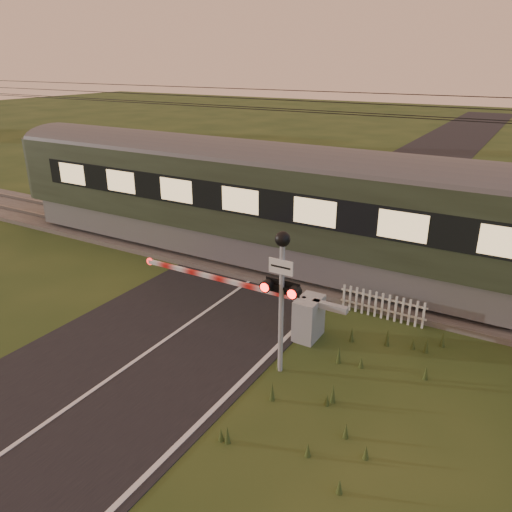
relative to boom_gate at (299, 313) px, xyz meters
The scene contains 7 objects.
ground 3.95m from the boom_gate, 139.12° to the right, with size 160.00×160.00×0.00m, color #233815.
road 4.09m from the boom_gate, 136.46° to the right, with size 6.00×140.00×0.03m.
track_bed 4.96m from the boom_gate, 126.74° to the left, with size 140.00×3.40×0.39m.
overhead_wires 7.07m from the boom_gate, 126.74° to the left, with size 120.00×0.62×0.62m.
boom_gate is the anchor object (origin of this frame).
crossing_signal 2.53m from the boom_gate, 78.76° to the right, with size 0.90×0.36×3.55m.
picket_fence 2.66m from the boom_gate, 50.84° to the left, with size 2.53×0.07×0.80m.
Camera 1 is at (7.95, -8.31, 7.04)m, focal length 35.00 mm.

